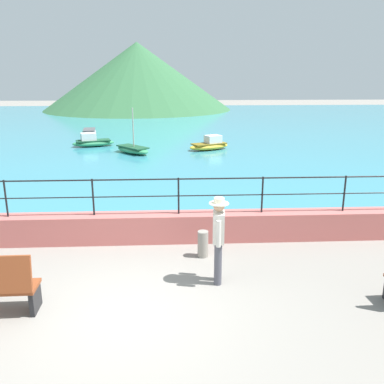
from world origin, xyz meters
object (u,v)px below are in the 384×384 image
boat_0 (133,149)px  boat_3 (89,132)px  boat_1 (92,142)px  boat_2 (210,145)px  bollard (203,244)px  person_walking (218,236)px

boat_0 → boat_3: boat_0 is taller
boat_0 → boat_1: 3.29m
boat_1 → boat_3: (-1.06, 4.82, -0.07)m
boat_2 → boat_3: 9.78m
boat_3 → boat_2: bearing=-39.5°
boat_1 → boat_2: bearing=-12.2°
boat_1 → boat_3: bearing=102.4°
bollard → boat_2: boat_2 is taller
person_walking → boat_3: person_walking is taller
boat_0 → boat_2: bearing=11.4°
person_walking → boat_2: person_walking is taller
boat_0 → boat_3: (-3.50, 7.04, -0.01)m
boat_3 → bollard: bearing=-72.6°
bollard → boat_2: (1.41, 13.36, 0.02)m
boat_2 → person_walking: bearing=-94.8°
boat_2 → boat_3: size_ratio=1.03×
person_walking → bollard: 1.40m
bollard → boat_0: boat_0 is taller
boat_2 → boat_3: (-7.54, 6.22, -0.07)m
bollard → boat_2: size_ratio=0.25×
person_walking → boat_0: boat_0 is taller
boat_0 → boat_2: size_ratio=0.94×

